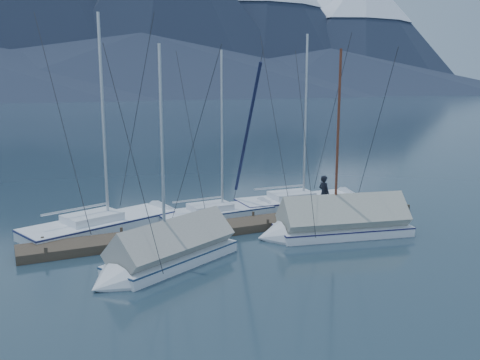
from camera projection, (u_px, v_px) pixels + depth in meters
name	position (u px, v px, depth m)	size (l,w,h in m)	color
ground	(261.00, 242.00, 20.36)	(1000.00, 1000.00, 0.00)	#162632
mountain_range	(10.00, 5.00, 340.02)	(877.00, 584.00, 150.50)	#475675
dock	(240.00, 227.00, 22.12)	(18.00, 1.50, 0.54)	#382D23
mooring_posts	(230.00, 223.00, 21.86)	(15.12, 1.52, 0.35)	#382D23
sailboat_open_left	(119.00, 222.00, 22.65)	(7.87, 4.57, 10.04)	white
sailboat_open_mid	(231.00, 212.00, 24.55)	(6.57, 2.77, 8.55)	silver
sailboat_open_right	(312.00, 201.00, 26.73)	(7.31, 3.10, 9.54)	silver
sailboat_covered_near	(332.00, 226.00, 21.20)	(6.78, 3.32, 8.46)	white
sailboat_covered_far	(163.00, 256.00, 17.50)	(6.08, 4.17, 8.28)	white
person	(324.00, 193.00, 23.82)	(0.62, 0.41, 1.71)	black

